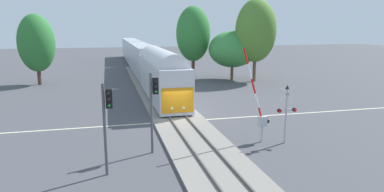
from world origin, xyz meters
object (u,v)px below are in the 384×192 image
Objects in this scene: crossing_signal_mast at (287,108)px; elm_centre_background at (193,34)px; traffic_signal_near_left at (107,114)px; oak_far_right at (232,49)px; crossing_gate_near at (261,113)px; pine_left_background at (36,43)px; maple_right_background at (256,31)px; commuter_train at (141,57)px; traffic_signal_median at (154,100)px.

crossing_signal_mast is 31.66m from elm_centre_background.
oak_far_right is at bearing 58.92° from traffic_signal_near_left.
pine_left_background is at bearing 123.11° from crossing_gate_near.
pine_left_background is at bearing 171.66° from maple_right_background.
traffic_signal_near_left is 0.69× the size of oak_far_right.
oak_far_right is 6.58m from elm_centre_background.
elm_centre_background reaches higher than commuter_train.
oak_far_right is (12.40, -10.97, 1.80)m from commuter_train.
crossing_gate_near reaches higher than commuter_train.
maple_right_background reaches higher than traffic_signal_median.
traffic_signal_median is at bearing 43.98° from traffic_signal_near_left.
crossing_signal_mast is 11.88m from traffic_signal_near_left.
commuter_train is 6.09× the size of elm_centre_background.
traffic_signal_near_left is 35.18m from oak_far_right.
traffic_signal_near_left is at bearing -126.66° from maple_right_background.
traffic_signal_median is at bearing -108.38° from elm_centre_background.
maple_right_background is at bearing -8.34° from pine_left_background.
traffic_signal_median reaches higher than crossing_signal_mast.
oak_far_right is at bearing 73.41° from crossing_gate_near.
crossing_signal_mast is (1.54, -0.66, 0.39)m from crossing_gate_near.
commuter_train is 5.69× the size of maple_right_background.
commuter_train is at bearing 98.61° from crossing_signal_mast.
crossing_gate_near is at bearing -83.52° from commuter_train.
maple_right_background is (17.95, 25.17, 3.84)m from traffic_signal_median.
oak_far_right is 0.62× the size of maple_right_background.
elm_centre_background reaches higher than traffic_signal_median.
elm_centre_background is at bearing 3.85° from pine_left_background.
crossing_signal_mast is 27.51m from maple_right_background.
commuter_train reaches higher than crossing_signal_mast.
pine_left_background is at bearing -176.15° from elm_centre_background.
maple_right_background reaches higher than crossing_gate_near.
crossing_gate_near is 35.04m from pine_left_background.
traffic_signal_near_left is 36.29m from elm_centre_background.
crossing_gate_near is 0.68× the size of pine_left_background.
commuter_train is 38.33m from crossing_gate_near.
traffic_signal_near_left is at bearing -136.02° from traffic_signal_median.
elm_centre_background is (13.08, 33.68, 3.39)m from traffic_signal_near_left.
pine_left_background is at bearing 175.60° from oak_far_right.
pine_left_background is at bearing 124.58° from crossing_signal_mast.
elm_centre_background is (10.30, 31.00, 3.32)m from traffic_signal_median.
maple_right_background is (10.65, 24.85, 5.20)m from crossing_gate_near.
crossing_gate_near is 1.30× the size of traffic_signal_near_left.
traffic_signal_near_left reaches higher than crossing_signal_mast.
traffic_signal_median is (-2.97, -38.40, 0.66)m from commuter_train.
traffic_signal_median is at bearing -125.49° from maple_right_background.
crossing_gate_near is at bearing -113.21° from maple_right_background.
maple_right_background is (20.73, 27.85, 3.91)m from traffic_signal_near_left.
crossing_gate_near is at bearing -56.89° from pine_left_background.
maple_right_background is at bearing 54.51° from traffic_signal_median.
maple_right_background reaches higher than crossing_signal_mast.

